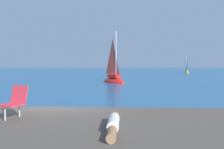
{
  "coord_description": "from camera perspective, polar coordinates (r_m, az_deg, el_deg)",
  "views": [
    {
      "loc": [
        1.86,
        -9.04,
        2.42
      ],
      "look_at": [
        1.73,
        15.77,
        1.1
      ],
      "focal_mm": 43.69,
      "sensor_mm": 36.0,
      "label": 1
    }
  ],
  "objects": [
    {
      "name": "shore_ledge",
      "position": [
        6.47,
        -5.65,
        -14.33
      ],
      "size": [
        8.55,
        4.55,
        0.98
      ],
      "primitive_type": "cube",
      "rotation": [
        0.0,
        0.0,
        -0.04
      ],
      "color": "brown",
      "rests_on": "ground"
    },
    {
      "name": "boulder_seaward",
      "position": [
        9.34,
        14.57,
        -12.07
      ],
      "size": [
        1.21,
        1.0,
        0.83
      ],
      "primitive_type": "cube",
      "rotation": [
        -0.11,
        0.11,
        3.09
      ],
      "color": "brown",
      "rests_on": "ground"
    },
    {
      "name": "sailboat_far",
      "position": [
        52.73,
        15.64,
        0.5
      ],
      "size": [
        0.76,
        1.9,
        3.48
      ],
      "rotation": [
        0.0,
        0.0,
        1.64
      ],
      "color": "yellow",
      "rests_on": "ground"
    },
    {
      "name": "boulder_inland",
      "position": [
        8.96,
        0.57,
        -12.62
      ],
      "size": [
        1.65,
        1.47,
        1.05
      ],
      "primitive_type": "cube",
      "rotation": [
        -0.18,
        -0.13,
        0.32
      ],
      "color": "#4D5245",
      "rests_on": "ground"
    },
    {
      "name": "beach_chair",
      "position": [
        7.18,
        -19.34,
        -5.12
      ],
      "size": [
        0.69,
        0.74,
        0.8
      ],
      "rotation": [
        0.0,
        0.0,
        4.27
      ],
      "color": "#E03342",
      "rests_on": "shore_ledge"
    },
    {
      "name": "person_sunbather",
      "position": [
        5.7,
        0.54,
        -10.41
      ],
      "size": [
        0.28,
        1.76,
        0.25
      ],
      "rotation": [
        0.0,
        0.0,
        4.67
      ],
      "color": "white",
      "rests_on": "shore_ledge"
    },
    {
      "name": "sailboat_near",
      "position": [
        29.04,
        0.71,
        -1.1
      ],
      "size": [
        2.87,
        3.1,
        6.0
      ],
      "rotation": [
        0.0,
        0.0,
        5.42
      ],
      "color": "red",
      "rests_on": "ground"
    },
    {
      "name": "ground_plane",
      "position": [
        9.54,
        -11.19,
        -11.7
      ],
      "size": [
        160.0,
        160.0,
        0.0
      ],
      "primitive_type": "plane",
      "color": "#236093"
    }
  ]
}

